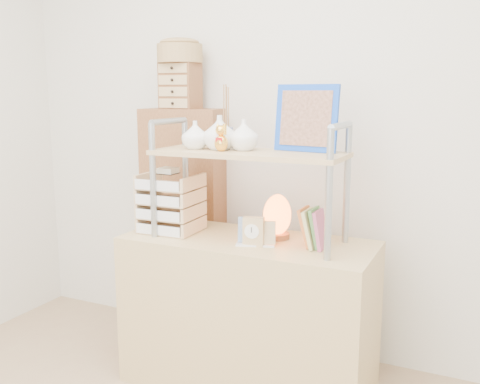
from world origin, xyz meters
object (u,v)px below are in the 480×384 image
(letter_tray, at_px, (169,206))
(cabinet, at_px, (185,225))
(salt_lamp, at_px, (277,216))
(desk, at_px, (248,313))

(letter_tray, bearing_deg, cabinet, 111.15)
(letter_tray, distance_m, salt_lamp, 0.55)
(salt_lamp, bearing_deg, letter_tray, -168.58)
(desk, xyz_separation_m, cabinet, (-0.57, 0.37, 0.30))
(cabinet, height_order, letter_tray, cabinet)
(cabinet, xyz_separation_m, salt_lamp, (0.69, -0.29, 0.18))
(desk, relative_size, letter_tray, 3.69)
(desk, distance_m, letter_tray, 0.66)
(desk, distance_m, salt_lamp, 0.50)
(desk, relative_size, salt_lamp, 5.61)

